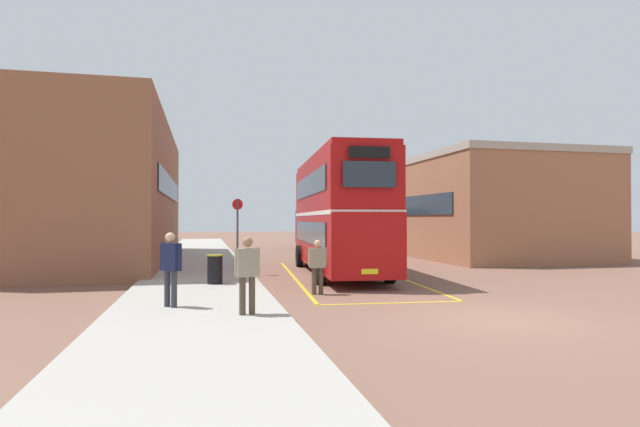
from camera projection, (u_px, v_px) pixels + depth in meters
ground_plane at (333, 264)px, 25.09m from camera, size 135.60×135.60×0.00m
sidewalk_left at (200, 261)px, 25.96m from camera, size 4.00×57.60×0.14m
brick_building_left at (102, 194)px, 25.96m from camera, size 6.75×19.30×7.12m
depot_building_right at (480, 208)px, 30.17m from camera, size 8.95×13.13×5.84m
double_decker_bus at (338, 212)px, 20.54m from camera, size 3.32×10.73×4.75m
single_deck_bus at (328, 227)px, 37.07m from camera, size 3.36×9.25×3.02m
pedestrian_boarding at (317, 263)px, 14.84m from camera, size 0.55×0.25×1.61m
pedestrian_waiting_near at (171, 263)px, 11.90m from camera, size 0.52×0.51×1.77m
pedestrian_waiting_far at (247, 269)px, 10.97m from camera, size 0.56×0.32×1.70m
litter_bin at (215, 269)px, 16.21m from camera, size 0.51×0.51×0.94m
bus_stop_sign at (237, 228)px, 20.11m from camera, size 0.43×0.16×2.91m
bay_marking_yellow at (350, 279)px, 18.62m from camera, size 5.08×12.89×0.01m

